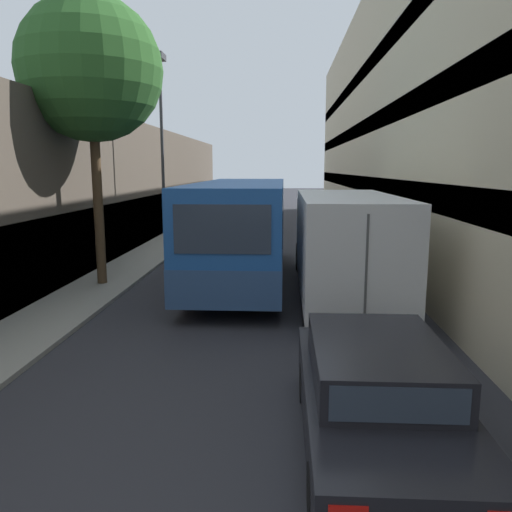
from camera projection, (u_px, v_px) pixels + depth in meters
The scene contains 10 objects.
ground_plane at pixel (258, 283), 15.59m from camera, with size 150.00×150.00×0.00m, color #2B2B30.
sidewalk_left at pixel (110, 279), 15.84m from camera, with size 1.91×60.00×0.10m.
building_left_shopfront at pixel (42, 201), 15.52m from camera, with size 2.40×60.00×5.58m.
building_right_apartment at pixel (448, 93), 14.30m from camera, with size 2.40×60.00×11.36m.
car_hatchback at pixel (377, 397), 6.22m from camera, with size 1.83×4.40×1.41m.
bus at pixel (242, 229), 15.69m from camera, with size 2.62×9.93×3.11m.
box_truck at pixel (341, 240), 13.82m from camera, with size 2.33×8.94×2.87m.
panel_van at pixel (240, 213), 27.16m from camera, with size 1.83×4.52×2.00m.
street_lamp at pixel (161, 120), 19.32m from camera, with size 0.36×0.80×7.73m.
street_tree_left at pixel (91, 70), 14.08m from camera, with size 4.05×4.05×8.21m.
Camera 1 is at (0.80, -0.18, 3.53)m, focal length 35.00 mm.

